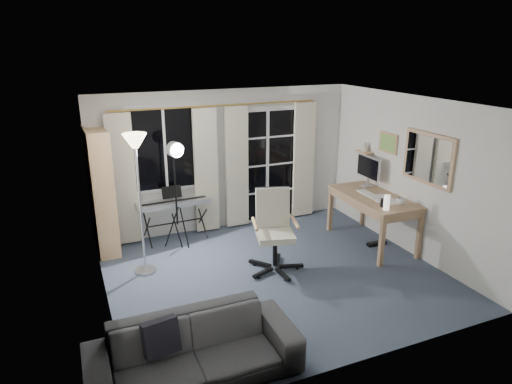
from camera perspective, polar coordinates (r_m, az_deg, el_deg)
floor at (r=6.56m, az=2.42°, el=-10.37°), size 4.50×4.00×0.02m
window at (r=7.48m, az=-11.37°, el=5.32°), size 1.20×0.08×1.40m
french_door at (r=8.14m, az=1.32°, el=3.28°), size 1.32×0.09×2.11m
curtains at (r=7.72m, az=-4.41°, el=2.93°), size 3.60×0.07×2.13m
bookshelf at (r=7.36m, az=-19.02°, el=-0.27°), size 0.34×0.91×1.93m
torchiere_lamp at (r=6.24m, az=-14.70°, el=3.55°), size 0.32×0.32×2.00m
keyboard_piano at (r=7.46m, az=-10.23°, el=-1.43°), size 1.20×0.60×0.86m
studio_light at (r=6.94m, az=-10.04°, el=3.68°), size 0.37×0.38×1.76m
office_chair at (r=6.50m, az=2.23°, el=-3.84°), size 0.81×0.81×1.17m
desk at (r=7.46m, az=14.47°, el=-1.18°), size 0.80×1.55×0.82m
monitor at (r=7.80m, az=13.87°, el=2.88°), size 0.20×0.59×0.52m
desk_clutter at (r=7.27m, az=15.09°, el=-2.40°), size 0.50×0.93×1.04m
mug at (r=7.11m, az=17.63°, el=-1.01°), size 0.14×0.11×0.13m
wall_mirror at (r=6.94m, az=20.74°, el=3.91°), size 0.04×0.94×0.74m
framed_print at (r=7.59m, az=16.19°, el=5.91°), size 0.03×0.42×0.32m
wall_shelf at (r=7.97m, az=13.45°, el=5.29°), size 0.16×0.30×0.18m
sofa at (r=4.63m, az=-7.83°, el=-18.09°), size 2.03×0.61×0.79m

